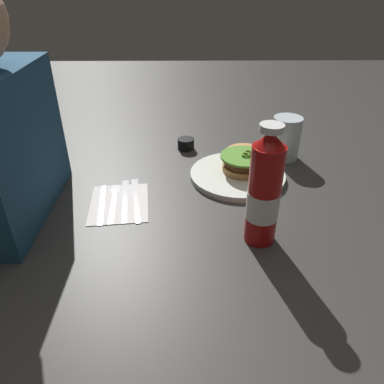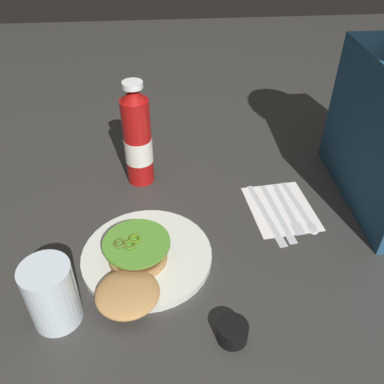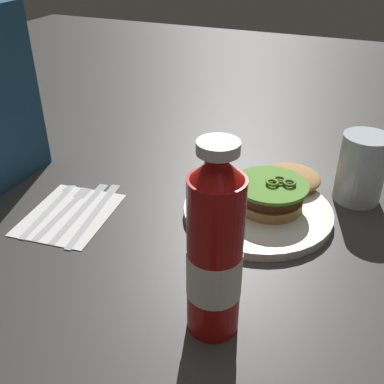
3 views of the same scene
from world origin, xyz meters
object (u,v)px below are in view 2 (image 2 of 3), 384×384
burger_sandwich (134,265)px  ketchup_bottle (138,139)px  water_glass (52,294)px  butter_knife (268,217)px  napkin (281,208)px  fork_utensil (290,211)px  spoon_utensil (304,213)px  dinner_plate (147,256)px  condiment_cup (233,332)px  steak_knife (279,215)px

burger_sandwich → ketchup_bottle: size_ratio=0.83×
burger_sandwich → water_glass: 0.15m
ketchup_bottle → butter_knife: ketchup_bottle is taller
napkin → water_glass: bearing=-61.5°
burger_sandwich → fork_utensil: bearing=114.5°
fork_utensil → spoon_utensil: 0.03m
dinner_plate → ketchup_bottle: 0.29m
burger_sandwich → napkin: size_ratio=1.22×
burger_sandwich → fork_utensil: (-0.15, 0.34, -0.03)m
dinner_plate → napkin: size_ratio=1.49×
butter_knife → fork_utensil: bearing=104.4°
butter_knife → spoon_utensil: size_ratio=1.14×
napkin → fork_utensil: 0.02m
butter_knife → water_glass: bearing=-62.5°
butter_knife → burger_sandwich: bearing=-63.8°
condiment_cup → steak_knife: bearing=152.2°
steak_knife → spoon_utensil: (-0.00, 0.06, 0.00)m
water_glass → condiment_cup: 0.30m
dinner_plate → napkin: bearing=112.6°
water_glass → butter_knife: size_ratio=0.61×
ketchup_bottle → dinner_plate: bearing=3.1°
condiment_cup → butter_knife: bearing=156.2°
condiment_cup → steak_knife: condiment_cup is taller
dinner_plate → condiment_cup: (0.19, 0.14, 0.01)m
spoon_utensil → napkin: bearing=-117.8°
condiment_cup → napkin: (-0.31, 0.16, -0.02)m
ketchup_bottle → butter_knife: (0.17, 0.28, -0.11)m
dinner_plate → water_glass: (0.12, -0.15, 0.06)m
dinner_plate → condiment_cup: bearing=37.0°
burger_sandwich → butter_knife: bearing=116.2°
water_glass → spoon_utensil: bearing=114.1°
spoon_utensil → water_glass: bearing=-65.9°
ketchup_bottle → napkin: 0.36m
burger_sandwich → napkin: 0.37m
condiment_cup → fork_utensil: condiment_cup is taller
burger_sandwich → fork_utensil: burger_sandwich is taller
water_glass → butter_knife: 0.48m
fork_utensil → spoon_utensil: (0.01, 0.03, 0.00)m
burger_sandwich → spoon_utensil: burger_sandwich is taller
ketchup_bottle → water_glass: ketchup_bottle is taller
butter_knife → spoon_utensil: (-0.01, 0.08, 0.00)m
ketchup_bottle → steak_knife: ketchup_bottle is taller
napkin → fork_utensil: size_ratio=1.00×
steak_knife → butter_knife: bearing=-82.5°
burger_sandwich → condiment_cup: bearing=49.2°
butter_knife → ketchup_bottle: bearing=-121.0°
steak_knife → spoon_utensil: size_ratio=1.09×
ketchup_bottle → condiment_cup: ketchup_bottle is taller
napkin → burger_sandwich: bearing=-62.2°
steak_knife → spoon_utensil: bearing=92.7°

